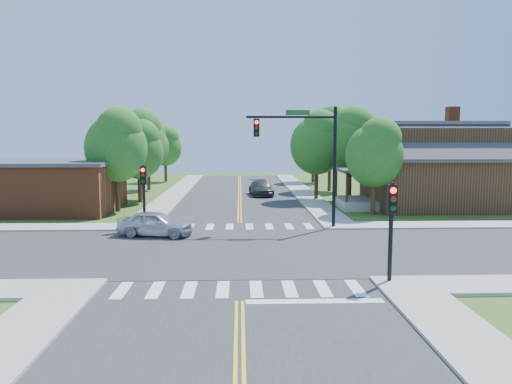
{
  "coord_description": "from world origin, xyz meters",
  "views": [
    {
      "loc": [
        0.02,
        -23.58,
        5.52
      ],
      "look_at": [
        0.98,
        5.73,
        2.2
      ],
      "focal_mm": 35.0,
      "sensor_mm": 36.0,
      "label": 1
    }
  ],
  "objects_px": {
    "signal_pole_se": "(391,214)",
    "house_ne": "(436,164)",
    "signal_pole_nw": "(144,185)",
    "car_silver": "(155,224)",
    "car_dgrey": "(261,189)",
    "signal_mast_ne": "(306,147)"
  },
  "relations": [
    {
      "from": "signal_mast_ne",
      "to": "signal_pole_nw",
      "type": "bearing_deg",
      "value": -179.93
    },
    {
      "from": "car_silver",
      "to": "car_dgrey",
      "type": "relative_size",
      "value": 0.91
    },
    {
      "from": "house_ne",
      "to": "car_silver",
      "type": "height_order",
      "value": "house_ne"
    },
    {
      "from": "signal_pole_nw",
      "to": "car_silver",
      "type": "xyz_separation_m",
      "value": [
        0.99,
        -2.08,
        -1.96
      ]
    },
    {
      "from": "signal_mast_ne",
      "to": "house_ne",
      "type": "distance_m",
      "value": 14.23
    },
    {
      "from": "signal_pole_nw",
      "to": "car_dgrey",
      "type": "bearing_deg",
      "value": 65.32
    },
    {
      "from": "signal_pole_nw",
      "to": "signal_mast_ne",
      "type": "bearing_deg",
      "value": 0.07
    },
    {
      "from": "signal_pole_se",
      "to": "house_ne",
      "type": "xyz_separation_m",
      "value": [
        9.51,
        19.86,
        0.67
      ]
    },
    {
      "from": "signal_pole_se",
      "to": "car_dgrey",
      "type": "height_order",
      "value": "signal_pole_se"
    },
    {
      "from": "signal_mast_ne",
      "to": "house_ne",
      "type": "relative_size",
      "value": 0.55
    },
    {
      "from": "signal_mast_ne",
      "to": "signal_pole_se",
      "type": "xyz_separation_m",
      "value": [
        1.69,
        -11.21,
        -2.19
      ]
    },
    {
      "from": "signal_pole_se",
      "to": "signal_pole_nw",
      "type": "height_order",
      "value": "same"
    },
    {
      "from": "signal_pole_nw",
      "to": "car_silver",
      "type": "bearing_deg",
      "value": -64.57
    },
    {
      "from": "signal_pole_se",
      "to": "house_ne",
      "type": "relative_size",
      "value": 0.29
    },
    {
      "from": "signal_mast_ne",
      "to": "car_silver",
      "type": "distance_m",
      "value": 9.71
    },
    {
      "from": "signal_pole_nw",
      "to": "car_dgrey",
      "type": "height_order",
      "value": "signal_pole_nw"
    },
    {
      "from": "signal_mast_ne",
      "to": "house_ne",
      "type": "bearing_deg",
      "value": 37.68
    },
    {
      "from": "signal_pole_se",
      "to": "car_silver",
      "type": "bearing_deg",
      "value": 138.22
    },
    {
      "from": "signal_pole_se",
      "to": "car_silver",
      "type": "height_order",
      "value": "signal_pole_se"
    },
    {
      "from": "signal_pole_se",
      "to": "house_ne",
      "type": "distance_m",
      "value": 22.03
    },
    {
      "from": "house_ne",
      "to": "car_silver",
      "type": "xyz_separation_m",
      "value": [
        -19.72,
        -10.73,
        -2.63
      ]
    },
    {
      "from": "signal_pole_nw",
      "to": "car_dgrey",
      "type": "xyz_separation_m",
      "value": [
        7.57,
        16.48,
        -1.99
      ]
    }
  ]
}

